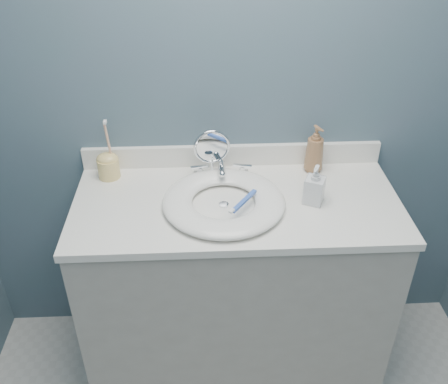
{
  "coord_description": "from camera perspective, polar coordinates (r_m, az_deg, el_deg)",
  "views": [
    {
      "loc": [
        -0.12,
        -0.55,
        1.94
      ],
      "look_at": [
        -0.05,
        0.94,
        0.94
      ],
      "focal_mm": 40.0,
      "sensor_mm": 36.0,
      "label": 1
    }
  ],
  "objects": [
    {
      "name": "makeup_mirror",
      "position": [
        1.93,
        -1.4,
        4.54
      ],
      "size": [
        0.14,
        0.08,
        0.21
      ],
      "rotation": [
        0.0,
        0.0,
        0.12
      ],
      "color": "silver",
      "rests_on": "countertop"
    },
    {
      "name": "soap_bottle_clear",
      "position": [
        1.84,
        10.34,
        0.84
      ],
      "size": [
        0.09,
        0.09,
        0.15
      ],
      "primitive_type": "imported",
      "rotation": [
        0.0,
        0.0,
        -0.43
      ],
      "color": "silver",
      "rests_on": "countertop"
    },
    {
      "name": "drain",
      "position": [
        1.83,
        -0.03,
        -1.46
      ],
      "size": [
        0.04,
        0.04,
        0.01
      ],
      "primitive_type": "cylinder",
      "color": "silver",
      "rests_on": "countertop"
    },
    {
      "name": "toothbrush_holder",
      "position": [
        2.02,
        -13.09,
        3.08
      ],
      "size": [
        0.09,
        0.09,
        0.25
      ],
      "rotation": [
        0.0,
        0.0,
        -0.39
      ],
      "color": "#ECCD76",
      "rests_on": "countertop"
    },
    {
      "name": "countertop",
      "position": [
        1.87,
        1.46,
        -1.36
      ],
      "size": [
        1.22,
        0.57,
        0.03
      ],
      "primitive_type": "cube",
      "color": "white",
      "rests_on": "vanity_cabinet"
    },
    {
      "name": "vanity_cabinet",
      "position": [
        2.15,
        1.29,
        -11.0
      ],
      "size": [
        1.2,
        0.55,
        0.85
      ],
      "primitive_type": "cube",
      "color": "#ADA89E",
      "rests_on": "ground"
    },
    {
      "name": "backsplash",
      "position": [
        2.06,
        0.97,
        4.22
      ],
      "size": [
        1.22,
        0.02,
        0.09
      ],
      "primitive_type": "cube",
      "color": "white",
      "rests_on": "countertop"
    },
    {
      "name": "back_wall",
      "position": [
        1.95,
        1.03,
        11.45
      ],
      "size": [
        2.2,
        0.02,
        2.4
      ],
      "primitive_type": "cube",
      "color": "#47626B",
      "rests_on": "ground"
    },
    {
      "name": "toothbrush_lying",
      "position": [
        1.78,
        2.2,
        -1.14
      ],
      "size": [
        0.11,
        0.15,
        0.02
      ],
      "rotation": [
        0.0,
        0.0,
        0.95
      ],
      "color": "blue",
      "rests_on": "basin"
    },
    {
      "name": "soap_bottle_amber",
      "position": [
        2.02,
        10.34,
        4.86
      ],
      "size": [
        0.1,
        0.1,
        0.2
      ],
      "primitive_type": "imported",
      "rotation": [
        0.0,
        0.0,
        0.41
      ],
      "color": "#8E6340",
      "rests_on": "countertop"
    },
    {
      "name": "faucet",
      "position": [
        1.98,
        -0.3,
        2.38
      ],
      "size": [
        0.25,
        0.13,
        0.07
      ],
      "color": "silver",
      "rests_on": "countertop"
    },
    {
      "name": "basin",
      "position": [
        1.82,
        -0.03,
        -1.07
      ],
      "size": [
        0.45,
        0.45,
        0.04
      ],
      "primitive_type": null,
      "color": "white",
      "rests_on": "countertop"
    }
  ]
}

